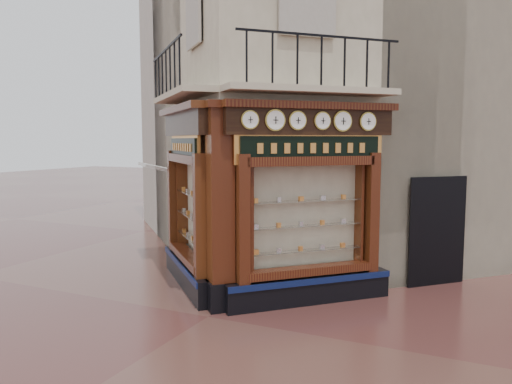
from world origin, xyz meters
The scene contains 17 objects.
ground centered at (0.00, 0.00, 0.00)m, with size 80.00×80.00×0.00m, color #552C27.
main_building centered at (0.00, 6.16, 6.00)m, with size 8.00×8.00×12.00m, color beige.
neighbour_left centered at (-2.47, 8.63, 5.50)m, with size 8.00×8.00×11.00m, color #B8ACA0.
neighbour_right centered at (2.47, 8.63, 5.50)m, with size 8.00×8.00×11.00m, color #B8ACA0.
shopfront_left centered at (-1.41, 1.57, 1.98)m, with size 2.86×2.86×3.98m.
shopfront_right centered at (1.41, 1.57, 1.98)m, with size 2.86×2.86×3.98m.
corner_pilaster centered at (0.00, 0.50, 1.95)m, with size 0.85×0.85×3.98m.
balcony centered at (0.00, 1.49, 4.22)m, with size 5.94×2.97×1.03m.
clock_a centered at (0.62, 0.52, 3.62)m, with size 0.28×0.28×0.35m.
clock_b centered at (0.97, 0.86, 3.62)m, with size 0.32×0.32×0.40m.
clock_c centered at (1.29, 1.19, 3.62)m, with size 0.29×0.29×0.36m.
clock_d centered at (1.66, 1.55, 3.62)m, with size 0.28×0.28×0.35m.
clock_e centered at (1.97, 1.86, 3.62)m, with size 0.32×0.32×0.41m.
clock_f centered at (2.37, 2.27, 3.62)m, with size 0.30×0.30×0.37m.
awning centered at (-3.38, 3.17, 0.00)m, with size 1.47×0.88×0.08m, color silver, non-canonical shape.
signboard_left centered at (-1.46, 1.51, 3.10)m, with size 1.93×1.93×0.52m.
signboard_right centered at (1.46, 1.51, 3.10)m, with size 2.27×2.27×0.61m.
Camera 1 is at (4.59, -7.71, 3.26)m, focal length 35.00 mm.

